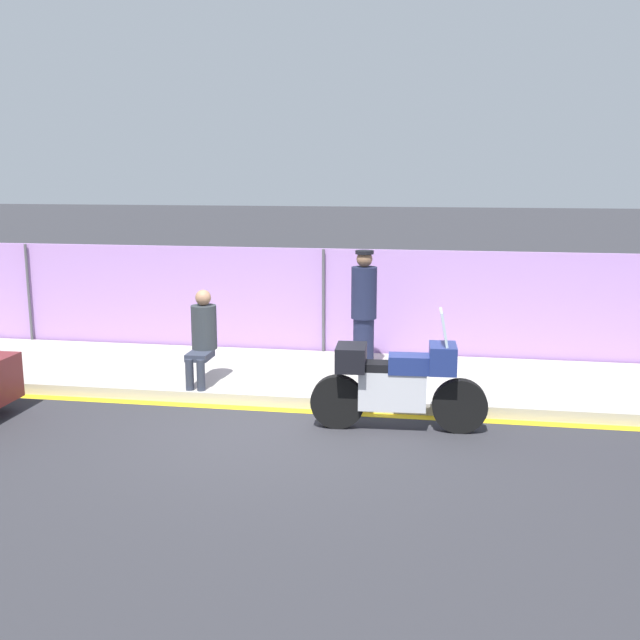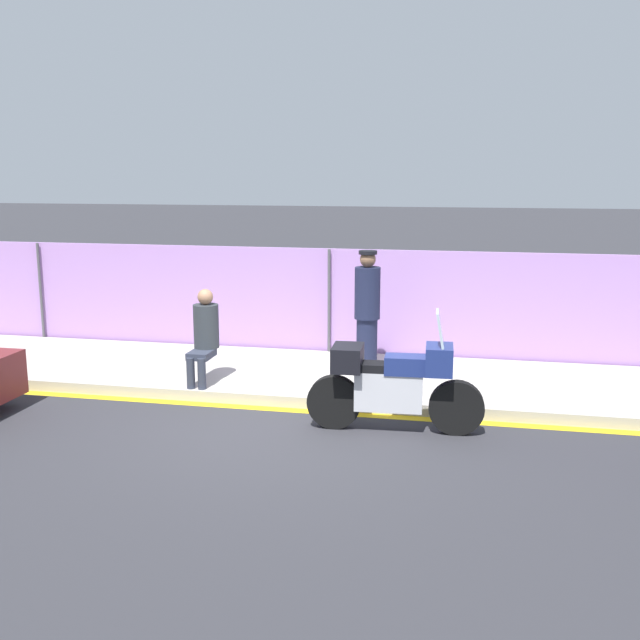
# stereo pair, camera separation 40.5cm
# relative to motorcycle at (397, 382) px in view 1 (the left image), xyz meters

# --- Properties ---
(ground_plane) EXTENTS (120.00, 120.00, 0.00)m
(ground_plane) POSITION_rel_motorcycle_xyz_m (-1.45, -0.25, -0.61)
(ground_plane) COLOR #2D2D33
(sidewalk) EXTENTS (39.46, 2.67, 0.16)m
(sidewalk) POSITION_rel_motorcycle_xyz_m (-1.45, 1.94, -0.53)
(sidewalk) COLOR #ADA89E
(sidewalk) RESTS_ON ground_plane
(curb_paint_stripe) EXTENTS (39.46, 0.18, 0.01)m
(curb_paint_stripe) POSITION_rel_motorcycle_xyz_m (-1.45, 0.52, -0.61)
(curb_paint_stripe) COLOR gold
(curb_paint_stripe) RESTS_ON ground_plane
(storefront_fence) EXTENTS (37.48, 0.17, 1.87)m
(storefront_fence) POSITION_rel_motorcycle_xyz_m (-1.45, 3.37, 0.32)
(storefront_fence) COLOR #AD7FC6
(storefront_fence) RESTS_ON ground_plane
(motorcycle) EXTENTS (2.16, 0.57, 1.51)m
(motorcycle) POSITION_rel_motorcycle_xyz_m (0.00, 0.00, 0.00)
(motorcycle) COLOR black
(motorcycle) RESTS_ON ground_plane
(officer_standing) EXTENTS (0.39, 0.39, 1.81)m
(officer_standing) POSITION_rel_motorcycle_xyz_m (-0.66, 2.29, 0.47)
(officer_standing) COLOR #191E38
(officer_standing) RESTS_ON sidewalk
(person_seated_on_curb) EXTENTS (0.36, 0.68, 1.34)m
(person_seated_on_curb) POSITION_rel_motorcycle_xyz_m (-2.81, 1.08, 0.29)
(person_seated_on_curb) COLOR #2D3342
(person_seated_on_curb) RESTS_ON sidewalk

